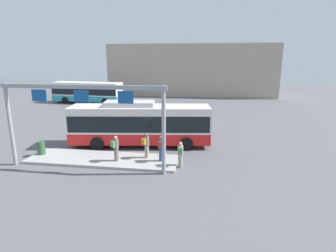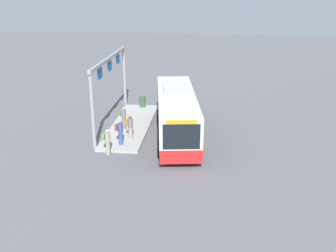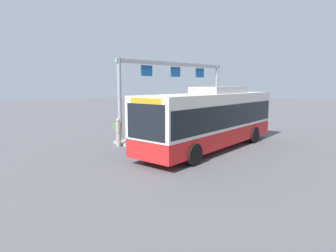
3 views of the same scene
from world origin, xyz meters
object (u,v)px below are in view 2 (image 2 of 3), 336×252
bus_main (176,112)px  person_boarding (107,141)px  person_waiting_near (130,126)px  person_waiting_far (124,117)px  trash_bin (143,102)px  person_waiting_mid (120,132)px

bus_main → person_boarding: size_ratio=6.49×
person_boarding → person_waiting_near: size_ratio=1.00×
person_waiting_near → person_waiting_far: bearing=146.6°
bus_main → trash_bin: size_ratio=12.04×
person_boarding → person_waiting_mid: 1.42m
person_waiting_far → person_boarding: bearing=-63.1°
person_waiting_near → person_waiting_far: size_ratio=1.00×
person_boarding → person_waiting_far: 4.20m
person_waiting_near → trash_bin: 7.39m
bus_main → person_boarding: bearing=-56.6°
trash_bin → person_waiting_mid: bearing=-0.3°
person_boarding → person_waiting_near: 2.57m
person_waiting_near → person_boarding: bearing=-80.8°
bus_main → person_waiting_near: bearing=-76.9°
person_waiting_near → person_waiting_far: 2.01m
person_waiting_near → trash_bin: size_ratio=1.86×
person_waiting_mid → person_waiting_far: size_ratio=1.00×
person_boarding → trash_bin: person_boarding is taller
person_waiting_mid → trash_bin: 8.45m
bus_main → person_waiting_far: 4.02m
person_waiting_mid → person_waiting_far: same height
person_boarding → person_waiting_near: person_waiting_near is taller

